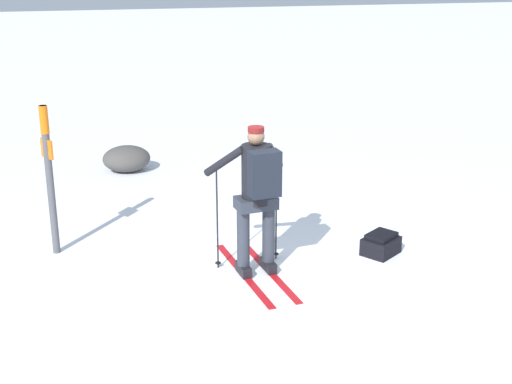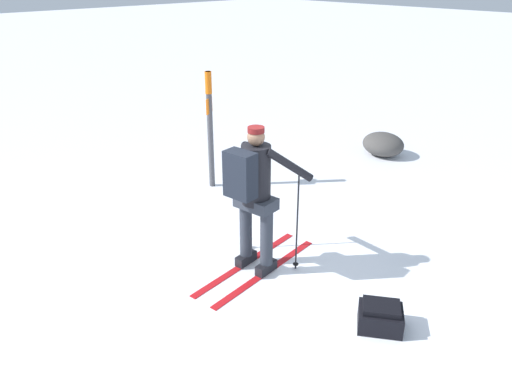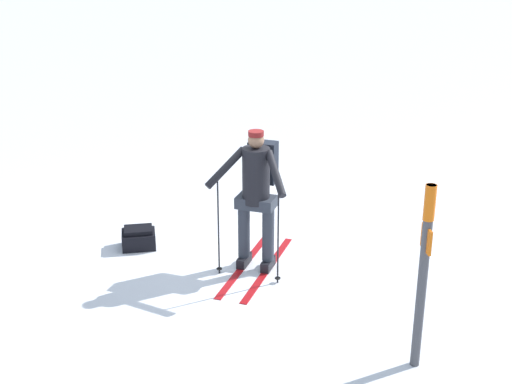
{
  "view_description": "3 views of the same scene",
  "coord_description": "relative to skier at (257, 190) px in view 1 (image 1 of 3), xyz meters",
  "views": [
    {
      "loc": [
        -2.16,
        -7.27,
        3.68
      ],
      "look_at": [
        -0.3,
        0.26,
        1.02
      ],
      "focal_mm": 50.0,
      "sensor_mm": 36.0,
      "label": 1
    },
    {
      "loc": [
        3.45,
        -3.3,
        3.37
      ],
      "look_at": [
        -0.3,
        0.26,
        1.02
      ],
      "focal_mm": 35.0,
      "sensor_mm": 36.0,
      "label": 2
    },
    {
      "loc": [
        -3.82,
        7.51,
        4.16
      ],
      "look_at": [
        -0.3,
        0.26,
        1.02
      ],
      "focal_mm": 50.0,
      "sensor_mm": 36.0,
      "label": 3
    }
  ],
  "objects": [
    {
      "name": "trail_marker",
      "position": [
        -2.33,
        1.23,
        0.07
      ],
      "size": [
        0.15,
        0.21,
        1.9
      ],
      "color": "#4C4C51",
      "rests_on": "ground_plane"
    },
    {
      "name": "ground_plane",
      "position": [
        0.3,
        -0.23,
        -1.05
      ],
      "size": [
        80.0,
        80.0,
        0.0
      ],
      "primitive_type": "plane",
      "color": "white"
    },
    {
      "name": "rock_boulder",
      "position": [
        -1.2,
        4.56,
        -0.82
      ],
      "size": [
        0.82,
        0.7,
        0.45
      ],
      "primitive_type": "ellipsoid",
      "color": "#474442",
      "rests_on": "ground_plane"
    },
    {
      "name": "dropped_backpack",
      "position": [
        1.66,
        0.19,
        -0.92
      ],
      "size": [
        0.56,
        0.54,
        0.28
      ],
      "color": "black",
      "rests_on": "ground_plane"
    },
    {
      "name": "skier",
      "position": [
        0.0,
        0.0,
        0.0
      ],
      "size": [
        1.02,
        1.88,
        1.79
      ],
      "color": "red",
      "rests_on": "ground_plane"
    }
  ]
}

